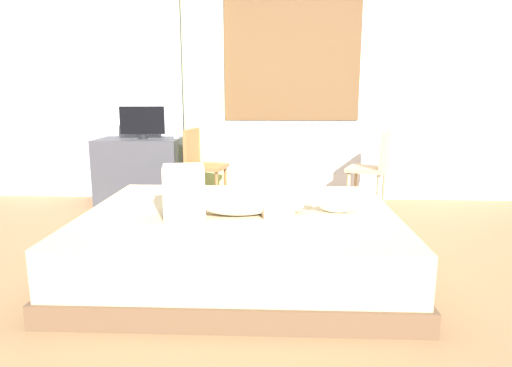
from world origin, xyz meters
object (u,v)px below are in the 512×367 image
at_px(cat, 334,203).
at_px(bed, 241,241).
at_px(person_lying, 228,199).
at_px(chair_by_desk, 201,162).
at_px(tv_monitor, 142,122).
at_px(chair_spare, 374,165).
at_px(desk, 140,172).
at_px(cup, 176,135).

bearing_deg(cat, bed, 177.72).
distance_m(person_lying, chair_by_desk, 1.91).
height_order(tv_monitor, chair_spare, tv_monitor).
bearing_deg(chair_by_desk, cat, -55.67).
xyz_separation_m(bed, desk, (-1.26, 1.88, 0.15)).
bearing_deg(desk, chair_spare, -6.40).
bearing_deg(bed, cat, -2.28).
distance_m(person_lying, cat, 0.72).
xyz_separation_m(cat, tv_monitor, (-1.85, 1.91, 0.41)).
bearing_deg(bed, cup, 113.75).
distance_m(bed, chair_by_desk, 1.83).
height_order(cat, chair_spare, chair_spare).
relative_size(person_lying, tv_monitor, 1.96).
xyz_separation_m(person_lying, desk, (-1.19, 2.01, -0.18)).
relative_size(cup, chair_spare, 0.09).
bearing_deg(tv_monitor, chair_by_desk, -14.10).
distance_m(person_lying, chair_spare, 2.18).
bearing_deg(cat, chair_by_desk, 124.33).
relative_size(person_lying, chair_by_desk, 1.10).
distance_m(tv_monitor, chair_by_desk, 0.80).
bearing_deg(bed, chair_spare, 51.84).
height_order(bed, cat, cat).
xyz_separation_m(bed, tv_monitor, (-1.21, 1.88, 0.70)).
bearing_deg(person_lying, desk, 120.62).
bearing_deg(bed, desk, 123.81).
height_order(bed, tv_monitor, tv_monitor).
distance_m(cat, chair_by_desk, 2.11).
relative_size(bed, tv_monitor, 4.49).
height_order(cat, chair_by_desk, chair_by_desk).
height_order(person_lying, tv_monitor, tv_monitor).
relative_size(cat, chair_spare, 0.42).
bearing_deg(cup, tv_monitor, -166.57).
relative_size(bed, cup, 28.01).
distance_m(bed, desk, 2.27).
bearing_deg(chair_spare, cat, -110.85).
relative_size(person_lying, chair_spare, 1.10).
xyz_separation_m(person_lying, cup, (-0.79, 2.09, 0.22)).
relative_size(cat, desk, 0.40).
xyz_separation_m(bed, chair_spare, (1.26, 1.60, 0.29)).
bearing_deg(bed, tv_monitor, 122.75).
bearing_deg(cup, desk, -168.21).
height_order(desk, tv_monitor, tv_monitor).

